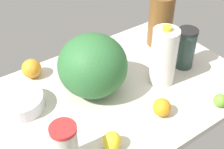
% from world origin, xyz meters
% --- Properties ---
extents(countertop, '(1.20, 0.76, 0.03)m').
position_xyz_m(countertop, '(0.00, 0.00, 0.01)').
color(countertop, beige).
rests_on(countertop, ground).
extents(watermelon, '(0.29, 0.29, 0.27)m').
position_xyz_m(watermelon, '(-0.05, 0.06, 0.16)').
color(watermelon, '#2F6C35').
rests_on(watermelon, countertop).
extents(tumbler_cup, '(0.09, 0.09, 0.18)m').
position_xyz_m(tumbler_cup, '(-0.33, -0.20, 0.12)').
color(tumbler_cup, beige).
rests_on(tumbler_cup, countertop).
extents(shaker_bottle, '(0.09, 0.09, 0.20)m').
position_xyz_m(shaker_bottle, '(0.39, -0.04, 0.13)').
color(shaker_bottle, '#273F38').
rests_on(shaker_bottle, countertop).
extents(mixing_bowl, '(0.19, 0.19, 0.06)m').
position_xyz_m(mixing_bowl, '(-0.36, 0.14, 0.06)').
color(mixing_bowl, silver).
rests_on(mixing_bowl, countertop).
extents(chocolate_milk_jug, '(0.12, 0.12, 0.29)m').
position_xyz_m(chocolate_milk_jug, '(0.43, 0.18, 0.17)').
color(chocolate_milk_jug, brown).
rests_on(chocolate_milk_jug, countertop).
extents(milk_jug, '(0.11, 0.11, 0.28)m').
position_xyz_m(milk_jug, '(0.23, -0.06, 0.16)').
color(milk_jug, white).
rests_on(milk_jug, countertop).
extents(orange_beside_bowl, '(0.09, 0.09, 0.09)m').
position_xyz_m(orange_beside_bowl, '(-0.23, 0.30, 0.07)').
color(orange_beside_bowl, orange).
rests_on(orange_beside_bowl, countertop).
extents(lime_far_back, '(0.06, 0.06, 0.06)m').
position_xyz_m(lime_far_back, '(0.32, -0.32, 0.06)').
color(lime_far_back, '#6BA935').
rests_on(lime_far_back, countertop).
extents(lemon_near_front, '(0.07, 0.07, 0.07)m').
position_xyz_m(lemon_near_front, '(-0.17, -0.24, 0.06)').
color(lemon_near_front, yellow).
rests_on(lemon_near_front, countertop).
extents(orange_by_jug, '(0.07, 0.07, 0.07)m').
position_xyz_m(orange_by_jug, '(0.09, -0.22, 0.07)').
color(orange_by_jug, orange).
rests_on(orange_by_jug, countertop).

